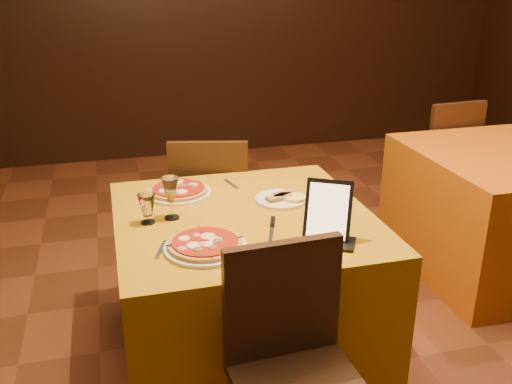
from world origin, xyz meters
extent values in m
cube|color=#5E2D19|center=(0.00, 0.00, -0.01)|extent=(6.00, 7.00, 0.01)
cube|color=black|center=(0.00, 3.50, 1.40)|extent=(6.00, 0.01, 2.80)
cube|color=#AB750A|center=(-0.45, 0.22, 0.38)|extent=(1.10, 1.10, 0.75)
cube|color=#AF520B|center=(1.30, 0.69, 0.38)|extent=(1.10, 1.10, 0.75)
cylinder|color=white|center=(-0.67, -0.06, 0.76)|extent=(0.32, 0.32, 0.01)
cylinder|color=#AD4C23|center=(-0.67, -0.06, 0.77)|extent=(0.29, 0.29, 0.02)
cylinder|color=white|center=(-0.69, 0.53, 0.76)|extent=(0.31, 0.31, 0.01)
cylinder|color=#AD4C23|center=(-0.69, 0.53, 0.77)|extent=(0.27, 0.27, 0.02)
cylinder|color=white|center=(-0.24, 0.33, 0.76)|extent=(0.24, 0.24, 0.01)
cylinder|color=olive|center=(-0.24, 0.33, 0.77)|extent=(0.15, 0.15, 0.02)
cube|color=black|center=(-0.18, -0.09, 0.87)|extent=(0.21, 0.18, 0.23)
cube|color=#B7B9BF|center=(-0.38, 0.02, 0.75)|extent=(0.08, 0.18, 0.01)
cube|color=silver|center=(-0.83, -0.02, 0.75)|extent=(0.07, 0.15, 0.01)
cube|color=silver|center=(-0.42, 0.59, 0.75)|extent=(0.05, 0.14, 0.01)
camera|label=1|loc=(-0.98, -1.98, 1.75)|focal=40.00mm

